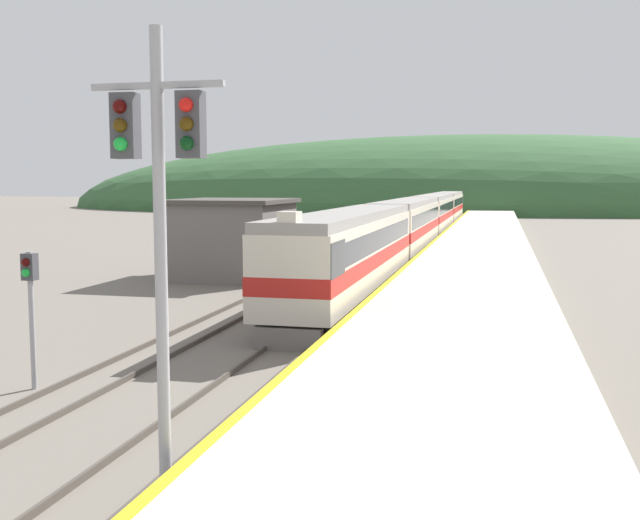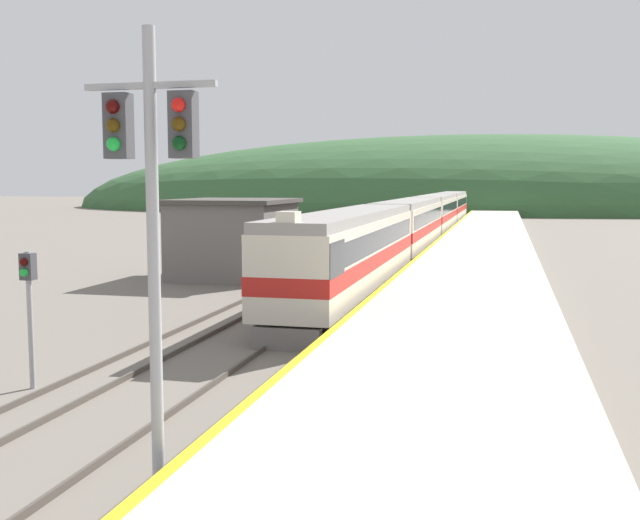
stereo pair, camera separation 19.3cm
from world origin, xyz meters
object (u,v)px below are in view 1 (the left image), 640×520
at_px(carriage_second, 407,226).
at_px(signal_post_siding, 30,291).
at_px(signal_mast_main, 159,203).
at_px(carriage_fourth, 447,207).
at_px(carriage_third, 433,214).
at_px(express_train_lead_car, 349,253).

distance_m(carriage_second, signal_post_siding, 38.76).
relative_size(signal_mast_main, signal_post_siding, 2.14).
bearing_deg(carriage_fourth, signal_post_siding, -93.71).
bearing_deg(carriage_third, carriage_fourth, 90.00).
height_order(carriage_third, signal_mast_main, signal_mast_main).
bearing_deg(express_train_lead_car, signal_post_siding, -108.27).
height_order(carriage_second, carriage_fourth, same).
height_order(signal_mast_main, signal_post_siding, signal_mast_main).
bearing_deg(carriage_fourth, carriage_third, -90.00).
distance_m(carriage_second, carriage_third, 21.92).
relative_size(carriage_second, signal_post_siding, 5.70).
relative_size(express_train_lead_car, signal_mast_main, 2.69).
xyz_separation_m(express_train_lead_car, signal_post_siding, (-5.34, -16.16, 0.36)).
distance_m(carriage_third, signal_mast_main, 66.76).
relative_size(carriage_second, signal_mast_main, 2.67).
bearing_deg(carriage_fourth, express_train_lead_car, -90.00).
xyz_separation_m(express_train_lead_car, carriage_second, (0.00, 22.23, -0.01)).
relative_size(carriage_second, carriage_third, 1.00).
bearing_deg(signal_post_siding, signal_mast_main, -43.14).
height_order(express_train_lead_car, carriage_third, express_train_lead_car).
distance_m(carriage_second, signal_mast_main, 44.88).
relative_size(carriage_third, signal_mast_main, 2.67).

